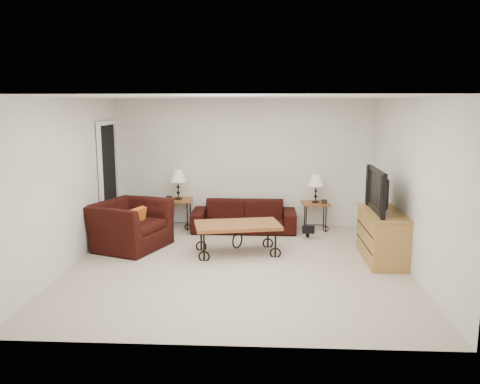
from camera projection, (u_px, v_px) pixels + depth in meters
name	position (u px, v px, depth m)	size (l,w,h in m)	color
ground	(238.00, 265.00, 7.37)	(5.00, 5.00, 0.00)	beige
wall_back	(245.00, 163.00, 9.60)	(5.00, 0.02, 2.50)	white
wall_front	(223.00, 226.00, 4.69)	(5.00, 0.02, 2.50)	white
wall_left	(71.00, 182.00, 7.28)	(0.02, 5.00, 2.50)	white
wall_right	(410.00, 185.00, 7.02)	(0.02, 5.00, 2.50)	white
ceiling	(237.00, 97.00, 6.92)	(5.00, 5.00, 0.00)	white
doorway	(109.00, 180.00, 8.94)	(0.08, 0.94, 2.04)	black
sofa	(244.00, 216.00, 9.30)	(1.97, 0.77, 0.58)	black
side_table_left	(179.00, 213.00, 9.55)	(0.53, 0.53, 0.57)	brown
side_table_right	(315.00, 216.00, 9.42)	(0.49, 0.49, 0.54)	brown
lamp_left	(178.00, 185.00, 9.44)	(0.33, 0.33, 0.57)	black
lamp_right	(316.00, 189.00, 9.32)	(0.30, 0.30, 0.54)	black
photo_frame_left	(169.00, 198.00, 9.35)	(0.11, 0.02, 0.10)	black
photo_frame_right	(324.00, 202.00, 9.20)	(0.11, 0.01, 0.09)	black
coffee_table	(237.00, 239.00, 7.89)	(1.35, 0.73, 0.51)	brown
armchair	(129.00, 225.00, 8.20)	(1.21, 1.06, 0.79)	black
throw_pillow	(137.00, 219.00, 8.12)	(0.36, 0.09, 0.36)	#D8581B
tv_stand	(382.00, 236.00, 7.55)	(0.54, 1.29, 0.77)	#B48143
television	(383.00, 190.00, 7.43)	(1.16, 0.15, 0.67)	black
backpack	(308.00, 226.00, 8.84)	(0.34, 0.26, 0.44)	black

